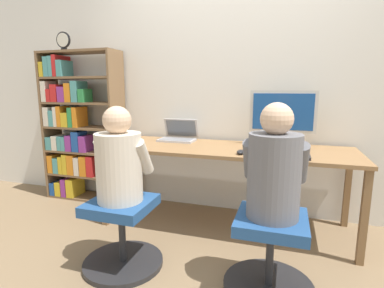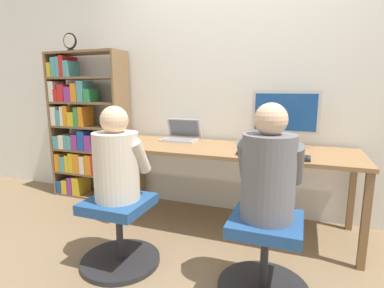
% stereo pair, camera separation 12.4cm
% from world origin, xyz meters
% --- Properties ---
extents(ground_plane, '(14.00, 14.00, 0.00)m').
position_xyz_m(ground_plane, '(0.00, 0.00, 0.00)').
color(ground_plane, '#846B4C').
extents(wall_back, '(10.00, 0.05, 2.60)m').
position_xyz_m(wall_back, '(0.00, 0.78, 1.30)').
color(wall_back, silver).
rests_on(wall_back, ground_plane).
extents(desk, '(2.18, 0.72, 0.73)m').
position_xyz_m(desk, '(0.00, 0.36, 0.67)').
color(desk, olive).
rests_on(desk, ground_plane).
extents(desktop_monitor, '(0.58, 0.19, 0.49)m').
position_xyz_m(desktop_monitor, '(0.46, 0.60, 1.00)').
color(desktop_monitor, beige).
rests_on(desktop_monitor, desk).
extents(laptop, '(0.35, 0.28, 0.21)m').
position_xyz_m(laptop, '(-0.52, 0.56, 0.78)').
color(laptop, '#B7B7BC').
rests_on(laptop, desk).
extents(keyboard, '(0.46, 0.14, 0.03)m').
position_xyz_m(keyboard, '(0.45, 0.11, 0.74)').
color(keyboard, '#232326').
rests_on(keyboard, desk).
extents(computer_mouse_by_keyboard, '(0.06, 0.11, 0.03)m').
position_xyz_m(computer_mouse_by_keyboard, '(0.16, 0.13, 0.75)').
color(computer_mouse_by_keyboard, black).
rests_on(computer_mouse_by_keyboard, desk).
extents(office_chair_left, '(0.56, 0.56, 0.48)m').
position_xyz_m(office_chair_left, '(0.44, -0.44, 0.24)').
color(office_chair_left, '#262628').
rests_on(office_chair_left, ground_plane).
extents(office_chair_right, '(0.56, 0.56, 0.48)m').
position_xyz_m(office_chair_right, '(-0.56, -0.48, 0.24)').
color(office_chair_right, '#262628').
rests_on(office_chair_right, ground_plane).
extents(person_at_monitor, '(0.38, 0.33, 0.68)m').
position_xyz_m(person_at_monitor, '(0.44, -0.43, 0.78)').
color(person_at_monitor, slate).
rests_on(person_at_monitor, office_chair_left).
extents(person_at_laptop, '(0.38, 0.32, 0.64)m').
position_xyz_m(person_at_laptop, '(-0.56, -0.48, 0.76)').
color(person_at_laptop, beige).
rests_on(person_at_laptop, office_chair_right).
extents(bookshelf, '(0.90, 0.30, 1.63)m').
position_xyz_m(bookshelf, '(-1.76, 0.56, 0.79)').
color(bookshelf, brown).
rests_on(bookshelf, ground_plane).
extents(desk_clock, '(0.16, 0.03, 0.18)m').
position_xyz_m(desk_clock, '(-1.76, 0.50, 1.73)').
color(desk_clock, black).
rests_on(desk_clock, bookshelf).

